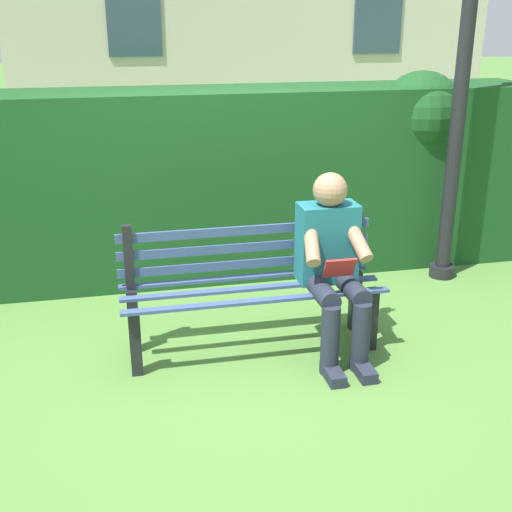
% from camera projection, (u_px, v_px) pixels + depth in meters
% --- Properties ---
extents(ground, '(60.00, 60.00, 0.00)m').
position_uv_depth(ground, '(253.00, 349.00, 4.38)').
color(ground, '#517F38').
extents(park_bench, '(1.70, 0.47, 0.87)m').
position_uv_depth(park_bench, '(250.00, 284.00, 4.29)').
color(park_bench, black).
rests_on(park_bench, ground).
extents(person_seated, '(0.44, 0.73, 1.18)m').
position_uv_depth(person_seated, '(332.00, 261.00, 4.17)').
color(person_seated, '#1E6672').
rests_on(person_seated, ground).
extents(hedge_backdrop, '(5.06, 0.88, 1.68)m').
position_uv_depth(hedge_backdrop, '(249.00, 176.00, 5.55)').
color(hedge_backdrop, '#19471E').
rests_on(hedge_backdrop, ground).
extents(lamp_post, '(0.26, 0.26, 3.52)m').
position_uv_depth(lamp_post, '(467.00, 30.00, 4.92)').
color(lamp_post, black).
rests_on(lamp_post, ground).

